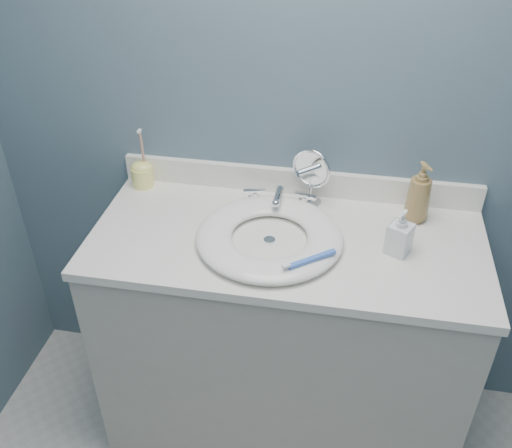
% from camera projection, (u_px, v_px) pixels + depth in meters
% --- Properties ---
extents(back_wall, '(2.20, 0.02, 2.40)m').
position_uv_depth(back_wall, '(302.00, 105.00, 1.80)').
color(back_wall, slate).
rests_on(back_wall, ground).
extents(vanity_cabinet, '(1.20, 0.55, 0.85)m').
position_uv_depth(vanity_cabinet, '(283.00, 340.00, 2.02)').
color(vanity_cabinet, '#B9B3A9').
rests_on(vanity_cabinet, ground).
extents(countertop, '(1.22, 0.57, 0.03)m').
position_uv_depth(countertop, '(287.00, 241.00, 1.77)').
color(countertop, white).
rests_on(countertop, vanity_cabinet).
extents(backsplash, '(1.22, 0.02, 0.09)m').
position_uv_depth(backsplash, '(298.00, 182.00, 1.94)').
color(backsplash, white).
rests_on(backsplash, countertop).
extents(basin, '(0.45, 0.45, 0.04)m').
position_uv_depth(basin, '(270.00, 236.00, 1.73)').
color(basin, white).
rests_on(basin, countertop).
extents(drain, '(0.04, 0.04, 0.01)m').
position_uv_depth(drain, '(269.00, 240.00, 1.74)').
color(drain, silver).
rests_on(drain, countertop).
extents(faucet, '(0.25, 0.13, 0.07)m').
position_uv_depth(faucet, '(279.00, 200.00, 1.88)').
color(faucet, silver).
rests_on(faucet, countertop).
extents(makeup_mirror, '(0.13, 0.08, 0.20)m').
position_uv_depth(makeup_mirror, '(311.00, 175.00, 1.85)').
color(makeup_mirror, silver).
rests_on(makeup_mirror, countertop).
extents(soap_bottle_amber, '(0.11, 0.11, 0.20)m').
position_uv_depth(soap_bottle_amber, '(419.00, 192.00, 1.78)').
color(soap_bottle_amber, olive).
rests_on(soap_bottle_amber, countertop).
extents(soap_bottle_clear, '(0.09, 0.09, 0.14)m').
position_uv_depth(soap_bottle_clear, '(400.00, 232.00, 1.66)').
color(soap_bottle_clear, white).
rests_on(soap_bottle_clear, countertop).
extents(toothbrush_holder, '(0.08, 0.08, 0.22)m').
position_uv_depth(toothbrush_holder, '(142.00, 173.00, 1.98)').
color(toothbrush_holder, '#FDF87E').
rests_on(toothbrush_holder, countertop).
extents(toothbrush_lying, '(0.14, 0.12, 0.02)m').
position_uv_depth(toothbrush_lying, '(310.00, 260.00, 1.60)').
color(toothbrush_lying, '#3D6DDA').
rests_on(toothbrush_lying, basin).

